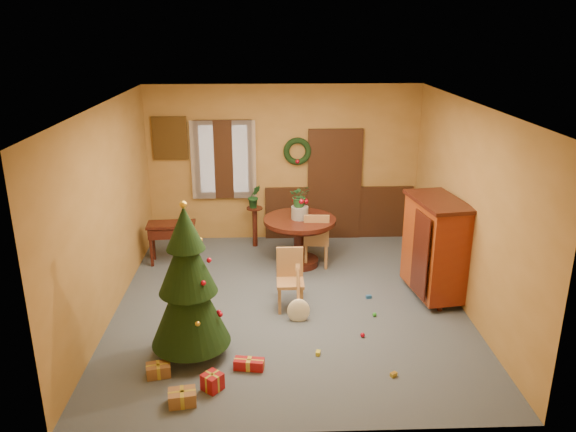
{
  "coord_description": "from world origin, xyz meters",
  "views": [
    {
      "loc": [
        -0.3,
        -7.38,
        3.88
      ],
      "look_at": [
        -0.01,
        0.4,
        1.23
      ],
      "focal_mm": 35.0,
      "sensor_mm": 36.0,
      "label": 1
    }
  ],
  "objects_px": {
    "christmas_tree": "(188,285)",
    "chair_near": "(290,277)",
    "writing_desk": "(172,233)",
    "dining_table": "(300,233)",
    "sideboard": "(435,245)"
  },
  "relations": [
    {
      "from": "chair_near",
      "to": "writing_desk",
      "type": "height_order",
      "value": "chair_near"
    },
    {
      "from": "dining_table",
      "to": "chair_near",
      "type": "bearing_deg",
      "value": -98.4
    },
    {
      "from": "chair_near",
      "to": "writing_desk",
      "type": "relative_size",
      "value": 1.07
    },
    {
      "from": "christmas_tree",
      "to": "writing_desk",
      "type": "xyz_separation_m",
      "value": [
        -0.68,
        2.89,
        -0.41
      ]
    },
    {
      "from": "christmas_tree",
      "to": "sideboard",
      "type": "distance_m",
      "value": 3.72
    },
    {
      "from": "christmas_tree",
      "to": "chair_near",
      "type": "bearing_deg",
      "value": 43.39
    },
    {
      "from": "chair_near",
      "to": "dining_table",
      "type": "bearing_deg",
      "value": 81.6
    },
    {
      "from": "dining_table",
      "to": "christmas_tree",
      "type": "height_order",
      "value": "christmas_tree"
    },
    {
      "from": "dining_table",
      "to": "writing_desk",
      "type": "relative_size",
      "value": 1.47
    },
    {
      "from": "christmas_tree",
      "to": "writing_desk",
      "type": "height_order",
      "value": "christmas_tree"
    },
    {
      "from": "christmas_tree",
      "to": "dining_table",
      "type": "bearing_deg",
      "value": 61.12
    },
    {
      "from": "sideboard",
      "to": "dining_table",
      "type": "bearing_deg",
      "value": 147.38
    },
    {
      "from": "dining_table",
      "to": "christmas_tree",
      "type": "distance_m",
      "value": 3.1
    },
    {
      "from": "chair_near",
      "to": "sideboard",
      "type": "distance_m",
      "value": 2.19
    },
    {
      "from": "christmas_tree",
      "to": "sideboard",
      "type": "relative_size",
      "value": 1.31
    }
  ]
}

